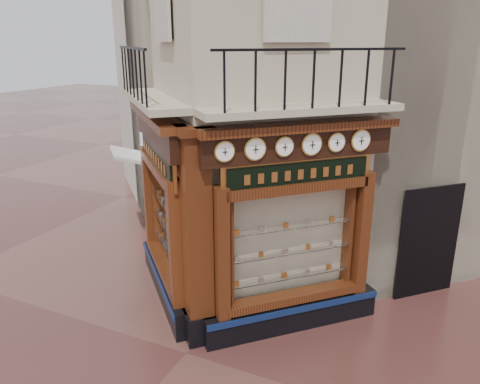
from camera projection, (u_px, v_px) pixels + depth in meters
The scene contains 17 objects.
ground at pixel (186, 353), 8.28m from camera, with size 80.00×80.00×0.00m, color #4D2724.
main_building at pixel (306, 10), 11.72m from camera, with size 8.00×8.00×12.00m, color #BCAF93.
neighbour_left at pixel (254, 33), 15.01m from camera, with size 8.00×8.00×11.00m, color beige.
neighbour_right at pixel (417, 32), 13.02m from camera, with size 8.00×8.00×11.00m, color beige.
shopfront_left at pixel (164, 209), 9.58m from camera, with size 2.86×2.86×3.98m.
shopfront_right at pixel (294, 232), 8.45m from camera, with size 2.86×2.86×3.98m.
corner_pilaster at pixel (197, 242), 8.11m from camera, with size 0.85×0.85×3.98m.
balcony at pixel (222, 104), 8.25m from camera, with size 5.94×2.97×1.03m.
clock_a at pixel (224, 152), 7.33m from camera, with size 0.28×0.28×0.34m.
clock_b at pixel (255, 149), 7.50m from camera, with size 0.31×0.31×0.38m.
clock_c at pixel (284, 147), 7.66m from camera, with size 0.28×0.28×0.34m.
clock_d at pixel (312, 144), 7.83m from camera, with size 0.31×0.31×0.39m.
clock_e at pixel (336, 142), 7.98m from camera, with size 0.28×0.28×0.34m.
clock_f at pixel (360, 140), 8.14m from camera, with size 0.31×0.31×0.39m.
awning at pixel (135, 239), 13.04m from camera, with size 1.42×0.85×0.08m, color silver, non-canonical shape.
signboard_left at pixel (157, 156), 9.21m from camera, with size 2.26×2.26×0.61m.
signboard_right at pixel (299, 173), 8.04m from camera, with size 2.05×2.05×0.55m.
Camera 1 is at (3.82, -5.93, 5.29)m, focal length 35.00 mm.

